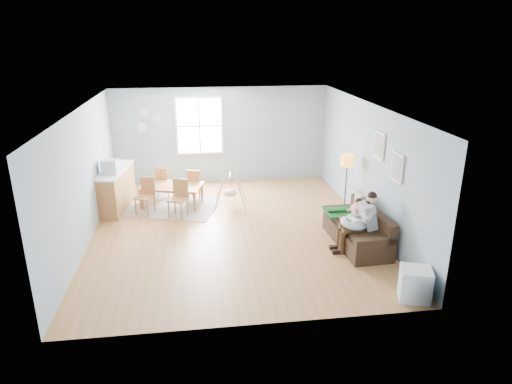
{
  "coord_description": "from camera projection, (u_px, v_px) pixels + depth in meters",
  "views": [
    {
      "loc": [
        -0.72,
        -9.2,
        4.13
      ],
      "look_at": [
        0.47,
        -0.41,
        1.0
      ],
      "focal_mm": 32.0,
      "sensor_mm": 36.0,
      "label": 1
    }
  ],
  "objects": [
    {
      "name": "green_throw",
      "position": [
        345.0,
        211.0,
        9.79
      ],
      "size": [
        0.88,
        0.71,
        0.04
      ],
      "primitive_type": "cube",
      "rotation": [
        0.0,
        0.0,
        0.02
      ],
      "color": "#135524",
      "rests_on": "sofa"
    },
    {
      "name": "storage_cube",
      "position": [
        415.0,
        284.0,
        7.37
      ],
      "size": [
        0.6,
        0.57,
        0.54
      ],
      "color": "white",
      "rests_on": "room"
    },
    {
      "name": "father",
      "position": [
        360.0,
        220.0,
        8.9
      ],
      "size": [
        0.86,
        0.4,
        1.23
      ],
      "color": "gray",
      "rests_on": "sofa"
    },
    {
      "name": "room",
      "position": [
        231.0,
        120.0,
        9.26
      ],
      "size": [
        8.4,
        9.4,
        3.9
      ],
      "color": "#9E7038"
    },
    {
      "name": "floor_lamp",
      "position": [
        347.0,
        166.0,
        10.39
      ],
      "size": [
        0.3,
        0.3,
        1.5
      ],
      "color": "black",
      "rests_on": "room"
    },
    {
      "name": "sofa",
      "position": [
        359.0,
        232.0,
        9.29
      ],
      "size": [
        0.9,
        1.92,
        0.76
      ],
      "color": "black",
      "rests_on": "room"
    },
    {
      "name": "baby_swing",
      "position": [
        230.0,
        192.0,
        11.29
      ],
      "size": [
        0.88,
        0.89,
        0.82
      ],
      "color": "#B2B3B8",
      "rests_on": "room"
    },
    {
      "name": "window",
      "position": [
        199.0,
        126.0,
        12.67
      ],
      "size": [
        1.32,
        0.08,
        1.62
      ],
      "color": "white",
      "rests_on": "room"
    },
    {
      "name": "beige_pillow",
      "position": [
        360.0,
        203.0,
        9.64
      ],
      "size": [
        0.16,
        0.47,
        0.46
      ],
      "primitive_type": "cube",
      "rotation": [
        0.0,
        0.0,
        -0.07
      ],
      "color": "tan",
      "rests_on": "sofa"
    },
    {
      "name": "rug",
      "position": [
        172.0,
        206.0,
        11.43
      ],
      "size": [
        2.73,
        2.39,
        0.01
      ],
      "primitive_type": "cube",
      "rotation": [
        0.0,
        0.0,
        -0.33
      ],
      "color": "gray",
      "rests_on": "room"
    },
    {
      "name": "monitor",
      "position": [
        110.0,
        167.0,
        10.59
      ],
      "size": [
        0.38,
        0.37,
        0.33
      ],
      "color": "#B2B3B8",
      "rests_on": "counter"
    },
    {
      "name": "chair_ne",
      "position": [
        194.0,
        183.0,
        11.73
      ],
      "size": [
        0.46,
        0.46,
        0.81
      ],
      "color": "#955733",
      "rests_on": "rug"
    },
    {
      "name": "chair_nw",
      "position": [
        164.0,
        181.0,
        11.89
      ],
      "size": [
        0.5,
        0.5,
        0.82
      ],
      "color": "#955733",
      "rests_on": "rug"
    },
    {
      "name": "toddler",
      "position": [
        354.0,
        212.0,
        9.32
      ],
      "size": [
        0.47,
        0.23,
        0.74
      ],
      "color": "white",
      "rests_on": "sofa"
    },
    {
      "name": "nursing_pillow",
      "position": [
        353.0,
        223.0,
        8.89
      ],
      "size": [
        0.55,
        0.54,
        0.21
      ],
      "primitive_type": "torus",
      "rotation": [
        0.0,
        0.14,
        0.05
      ],
      "color": "#A8BAD2",
      "rests_on": "father"
    },
    {
      "name": "chair_se",
      "position": [
        179.0,
        196.0,
        10.67
      ],
      "size": [
        0.53,
        0.53,
        0.89
      ],
      "color": "#955733",
      "rests_on": "rug"
    },
    {
      "name": "dining_table",
      "position": [
        171.0,
        196.0,
        11.34
      ],
      "size": [
        1.68,
        1.21,
        0.53
      ],
      "primitive_type": "imported",
      "rotation": [
        0.0,
        0.0,
        -0.27
      ],
      "color": "brown",
      "rests_on": "rug"
    },
    {
      "name": "pictures",
      "position": [
        388.0,
        156.0,
        8.84
      ],
      "size": [
        0.05,
        1.34,
        0.74
      ],
      "color": "white",
      "rests_on": "room"
    },
    {
      "name": "wall_plates",
      "position": [
        147.0,
        121.0,
        12.44
      ],
      "size": [
        0.67,
        0.02,
        0.66
      ],
      "color": "#A8C1CA",
      "rests_on": "room"
    },
    {
      "name": "chair_sw",
      "position": [
        146.0,
        193.0,
        10.82
      ],
      "size": [
        0.54,
        0.54,
        0.88
      ],
      "color": "#955733",
      "rests_on": "rug"
    },
    {
      "name": "counter",
      "position": [
        116.0,
        189.0,
        11.13
      ],
      "size": [
        0.74,
        1.83,
        0.99
      ],
      "color": "brown",
      "rests_on": "room"
    },
    {
      "name": "infant",
      "position": [
        353.0,
        219.0,
        8.9
      ],
      "size": [
        0.19,
        0.34,
        0.12
      ],
      "color": "white",
      "rests_on": "nursing_pillow"
    }
  ]
}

